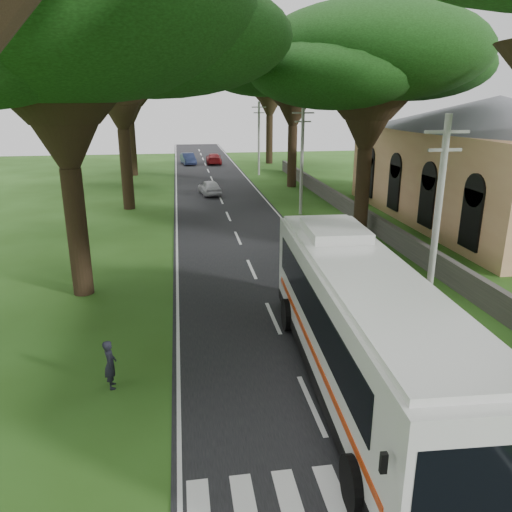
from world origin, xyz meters
The scene contains 18 objects.
ground centered at (0.00, 0.00, 0.00)m, with size 140.00×140.00×0.00m, color #2A4F16.
road centered at (0.00, 25.00, 0.01)m, with size 8.00×120.00×0.04m, color black.
property_wall centered at (9.00, 24.00, 0.60)m, with size 0.35×50.00×1.20m, color #383533.
church centered at (17.86, 21.55, 4.91)m, with size 14.00×24.00×11.60m.
pole_near centered at (5.50, 6.00, 4.18)m, with size 1.60×0.24×8.00m.
pole_mid centered at (5.50, 26.00, 4.18)m, with size 1.60×0.24×8.00m.
pole_far centered at (5.50, 46.00, 4.18)m, with size 1.60×0.24×8.00m.
tree_l_mida centered at (-8.00, 12.00, 11.45)m, with size 16.18×16.18×14.95m.
tree_l_midb centered at (-7.50, 30.00, 12.39)m, with size 12.81×12.81×15.33m.
tree_l_far centered at (-8.50, 48.00, 11.43)m, with size 14.25×14.25×14.58m.
tree_r_mida centered at (8.00, 20.00, 10.81)m, with size 13.63×13.63×13.84m.
tree_r_midb centered at (7.50, 38.00, 11.82)m, with size 15.58×15.58×15.22m.
tree_r_far centered at (8.50, 56.00, 12.48)m, with size 13.83×13.83×15.59m.
coach_bus centered at (1.58, 2.68, 2.14)m, with size 3.68×13.58×3.97m.
distant_car_a centered at (-0.80, 34.77, 0.70)m, with size 1.58×3.94×1.34m, color #A4A4A9.
distant_car_b centered at (-2.19, 56.41, 0.75)m, with size 1.52×4.35×1.43m, color navy.
distant_car_c centered at (1.15, 56.31, 0.72)m, with size 1.94×4.78×1.39m, color maroon.
pedestrian centered at (-5.82, 3.87, 0.79)m, with size 0.57×0.38×1.57m, color black.
Camera 1 is at (-3.48, -10.05, 8.54)m, focal length 35.00 mm.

